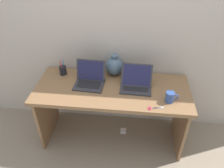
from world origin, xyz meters
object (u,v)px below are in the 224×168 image
(green_vase, at_px, (115,66))
(scissors, at_px, (153,108))
(laptop_left, at_px, (90,78))
(power_brick, at_px, (123,131))
(pen_cup, at_px, (63,70))
(coffee_mug, at_px, (170,97))
(laptop_right, at_px, (136,82))

(green_vase, bearing_deg, scissors, -53.14)
(laptop_left, xyz_separation_m, power_brick, (0.37, 0.02, -0.79))
(pen_cup, distance_m, scissors, 1.09)
(green_vase, xyz_separation_m, power_brick, (0.13, -0.19, -0.83))
(pen_cup, height_order, scissors, pen_cup)
(scissors, bearing_deg, coffee_mug, 35.93)
(laptop_left, relative_size, green_vase, 1.33)
(scissors, height_order, power_brick, scissors)
(laptop_right, height_order, green_vase, green_vase)
(laptop_left, relative_size, scissors, 2.15)
(laptop_right, distance_m, green_vase, 0.33)
(coffee_mug, bearing_deg, laptop_right, 147.28)
(coffee_mug, relative_size, scissors, 0.84)
(green_vase, relative_size, pen_cup, 1.29)
(green_vase, height_order, power_brick, green_vase)
(coffee_mug, bearing_deg, pen_cup, 162.63)
(green_vase, distance_m, coffee_mug, 0.71)
(pen_cup, height_order, power_brick, pen_cup)
(coffee_mug, height_order, pen_cup, pen_cup)
(laptop_left, distance_m, green_vase, 0.32)
(laptop_right, relative_size, power_brick, 4.59)
(laptop_right, bearing_deg, pen_cup, 169.65)
(green_vase, relative_size, power_brick, 3.40)
(pen_cup, bearing_deg, scissors, -25.81)
(green_vase, bearing_deg, coffee_mug, -36.79)
(scissors, relative_size, power_brick, 2.10)
(green_vase, distance_m, pen_cup, 0.58)
(laptop_right, xyz_separation_m, scissors, (0.16, -0.32, -0.06))
(power_brick, bearing_deg, scissors, -52.30)
(laptop_left, xyz_separation_m, coffee_mug, (0.81, -0.22, -0.01))
(coffee_mug, bearing_deg, laptop_left, 164.77)
(green_vase, height_order, scissors, green_vase)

